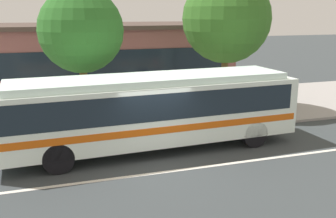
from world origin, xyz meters
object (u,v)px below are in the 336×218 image
object	(u,v)px
street_tree_mid_block	(226,19)
transit_bus	(152,107)
street_tree_near_stop	(81,31)
pedestrian_waiting_near_sign	(120,105)
pedestrian_walking_along_curb	(215,94)

from	to	relation	value
street_tree_mid_block	transit_bus	bearing A→B (deg)	-138.22
street_tree_near_stop	street_tree_mid_block	bearing A→B (deg)	9.33
pedestrian_waiting_near_sign	street_tree_near_stop	world-z (taller)	street_tree_near_stop
transit_bus	pedestrian_walking_along_curb	bearing A→B (deg)	40.18
street_tree_mid_block	pedestrian_waiting_near_sign	bearing A→B (deg)	-162.91
pedestrian_waiting_near_sign	transit_bus	bearing A→B (deg)	-76.42
pedestrian_waiting_near_sign	pedestrian_walking_along_curb	world-z (taller)	pedestrian_walking_along_curb
transit_bus	pedestrian_waiting_near_sign	xyz separation A→B (m)	(-0.67, 2.79, -0.51)
pedestrian_walking_along_curb	street_tree_mid_block	distance (m)	3.80
transit_bus	street_tree_near_stop	bearing A→B (deg)	121.40
street_tree_near_stop	street_tree_mid_block	xyz separation A→B (m)	(7.19, 1.18, 0.42)
pedestrian_walking_along_curb	street_tree_near_stop	distance (m)	6.90
transit_bus	street_tree_near_stop	world-z (taller)	street_tree_near_stop
pedestrian_walking_along_curb	street_tree_mid_block	bearing A→B (deg)	47.48
transit_bus	street_tree_mid_block	xyz separation A→B (m)	(5.12, 4.58, 3.03)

